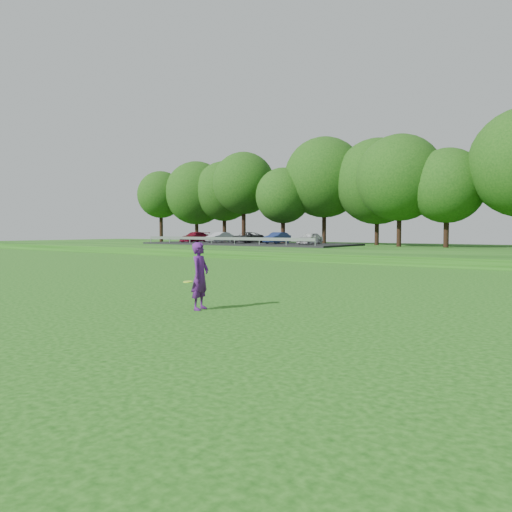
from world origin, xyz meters
The scene contains 6 objects.
ground centered at (0.00, 0.00, 0.00)m, with size 140.00×140.00×0.00m, color #12420C.
berm centered at (0.00, 34.00, 0.30)m, with size 130.00×30.00×0.60m, color #12420C.
walking_path centered at (0.00, 20.00, 0.02)m, with size 130.00×1.60×0.04m, color gray.
treeline centered at (0.00, 38.00, 8.10)m, with size 104.00×7.00×15.00m, color #153E0E, non-canonical shape.
parking_lot centered at (-24.24, 32.81, 1.03)m, with size 24.00×9.00×1.38m.
woman centered at (0.05, -0.78, 0.94)m, with size 0.63×0.93×1.88m.
Camera 1 is at (9.48, -11.01, 2.22)m, focal length 35.00 mm.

